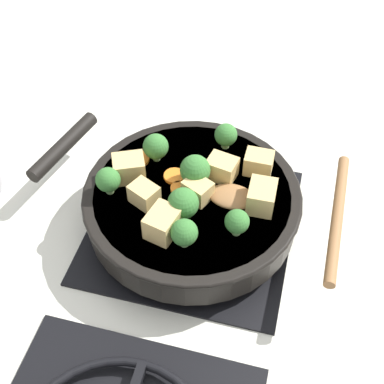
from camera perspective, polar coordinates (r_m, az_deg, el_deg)
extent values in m
plane|color=silver|center=(0.84, 0.00, -3.58)|extent=(2.40, 2.40, 0.00)
cube|color=black|center=(0.84, 0.00, -3.41)|extent=(0.31, 0.31, 0.01)
torus|color=black|center=(0.83, 0.00, -2.72)|extent=(0.24, 0.24, 0.01)
cube|color=black|center=(0.83, 0.00, -2.72)|extent=(0.01, 0.23, 0.01)
cube|color=black|center=(0.83, 0.00, -2.72)|extent=(0.23, 0.01, 0.01)
cylinder|color=black|center=(0.80, 0.00, -1.26)|extent=(0.32, 0.32, 0.05)
cylinder|color=#5B3316|center=(0.80, 0.00, -1.07)|extent=(0.29, 0.29, 0.05)
torus|color=black|center=(0.79, 0.00, -0.19)|extent=(0.33, 0.33, 0.01)
cylinder|color=black|center=(0.90, -13.56, 4.81)|extent=(0.06, 0.16, 0.02)
ellipsoid|color=olive|center=(0.77, 4.27, -0.52)|extent=(0.07, 0.05, 0.01)
cylinder|color=olive|center=(0.77, 15.23, -2.66)|extent=(0.02, 0.23, 0.02)
cube|color=#DBB770|center=(0.76, 7.50, -0.24)|extent=(0.04, 0.05, 0.04)
cube|color=#DBB770|center=(0.79, 3.21, 2.53)|extent=(0.05, 0.04, 0.03)
cube|color=#DBB770|center=(0.77, 0.61, 0.21)|extent=(0.05, 0.04, 0.03)
cube|color=#DBB770|center=(0.72, -3.13, -3.35)|extent=(0.05, 0.05, 0.04)
cube|color=#DBB770|center=(0.81, 7.12, 3.08)|extent=(0.04, 0.03, 0.03)
cube|color=#DBB770|center=(0.76, -5.13, -0.26)|extent=(0.05, 0.04, 0.03)
cube|color=#DBB770|center=(0.80, -6.73, 2.54)|extent=(0.06, 0.05, 0.04)
cylinder|color=#709956|center=(0.79, 0.18, 1.24)|extent=(0.01, 0.01, 0.01)
sphere|color=#387533|center=(0.78, 0.19, 2.40)|extent=(0.04, 0.04, 0.04)
cylinder|color=#709956|center=(0.83, -3.82, 3.83)|extent=(0.01, 0.01, 0.01)
sphere|color=#387533|center=(0.82, -3.89, 4.87)|extent=(0.04, 0.04, 0.04)
cylinder|color=#709956|center=(0.75, -1.18, -2.28)|extent=(0.01, 0.01, 0.01)
sphere|color=#387533|center=(0.73, -1.21, -1.16)|extent=(0.04, 0.04, 0.04)
cylinder|color=#709956|center=(0.79, -8.78, 0.32)|extent=(0.01, 0.01, 0.01)
sphere|color=#387533|center=(0.78, -8.95, 1.30)|extent=(0.04, 0.04, 0.04)
cylinder|color=#709956|center=(0.73, 4.74, -4.07)|extent=(0.01, 0.01, 0.01)
sphere|color=#387533|center=(0.72, 4.83, -3.15)|extent=(0.03, 0.03, 0.03)
cylinder|color=#709956|center=(0.72, -0.82, -5.30)|extent=(0.01, 0.01, 0.01)
sphere|color=#387533|center=(0.70, -0.84, -4.33)|extent=(0.04, 0.04, 0.04)
cylinder|color=#709956|center=(0.85, 3.57, 5.14)|extent=(0.01, 0.01, 0.01)
sphere|color=#387533|center=(0.84, 3.64, 6.11)|extent=(0.04, 0.04, 0.04)
cylinder|color=orange|center=(0.83, -5.73, 3.50)|extent=(0.03, 0.03, 0.01)
cylinder|color=orange|center=(0.78, -1.36, 0.25)|extent=(0.03, 0.03, 0.01)
cylinder|color=orange|center=(0.80, -1.91, 1.71)|extent=(0.03, 0.03, 0.01)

